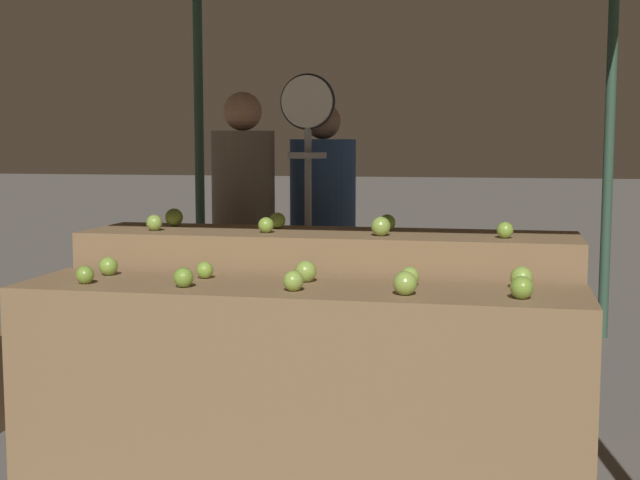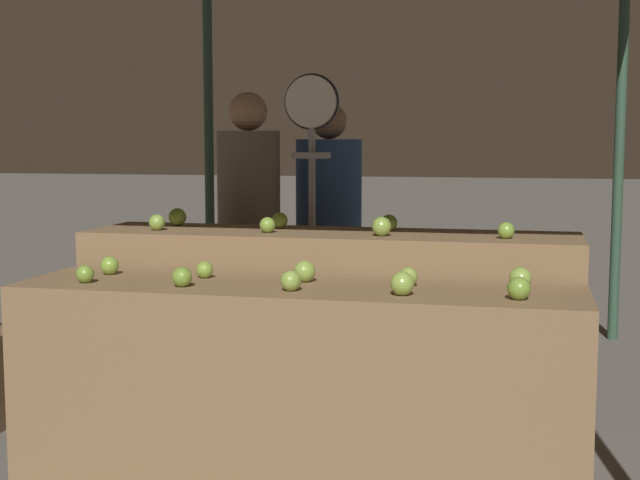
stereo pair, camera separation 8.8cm
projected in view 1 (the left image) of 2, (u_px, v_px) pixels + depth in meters
display_counter_front at (298, 386)px, 3.53m from camera, size 2.24×0.55×0.80m
display_counter_back at (327, 335)px, 4.10m from camera, size 2.24×0.55×0.96m
apple_front_0 at (85, 275)px, 3.54m from camera, size 0.07×0.07×0.07m
apple_front_1 at (183, 277)px, 3.45m from camera, size 0.08×0.08×0.08m
apple_front_2 at (293, 281)px, 3.37m from camera, size 0.08×0.08×0.08m
apple_front_3 at (405, 283)px, 3.28m from camera, size 0.09×0.09×0.09m
apple_front_4 at (522, 288)px, 3.20m from camera, size 0.08×0.08×0.08m
apple_front_5 at (108, 266)px, 3.76m from camera, size 0.08×0.08×0.08m
apple_front_6 at (205, 270)px, 3.67m from camera, size 0.07×0.07×0.07m
apple_front_7 at (306, 271)px, 3.58m from camera, size 0.09×0.09×0.09m
apple_front_8 at (410, 276)px, 3.49m from camera, size 0.08×0.08×0.08m
apple_front_9 at (521, 278)px, 3.42m from camera, size 0.09×0.09×0.09m
apple_back_0 at (154, 223)px, 4.10m from camera, size 0.07×0.07×0.07m
apple_back_1 at (266, 225)px, 4.01m from camera, size 0.07×0.07×0.07m
apple_back_2 at (381, 226)px, 3.88m from camera, size 0.08×0.08×0.08m
apple_back_3 at (505, 230)px, 3.79m from camera, size 0.07×0.07×0.07m
apple_back_4 at (174, 217)px, 4.32m from camera, size 0.09×0.09×0.09m
apple_back_5 at (277, 220)px, 4.21m from camera, size 0.08×0.08×0.08m
apple_back_6 at (387, 223)px, 4.10m from camera, size 0.08×0.08×0.08m
produce_scale at (308, 164)px, 4.57m from camera, size 0.29×0.20×1.71m
person_vendor_at_scale at (244, 217)px, 5.00m from camera, size 0.39×0.39×1.64m
person_customer_left at (323, 220)px, 5.21m from camera, size 0.51×0.51×1.58m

